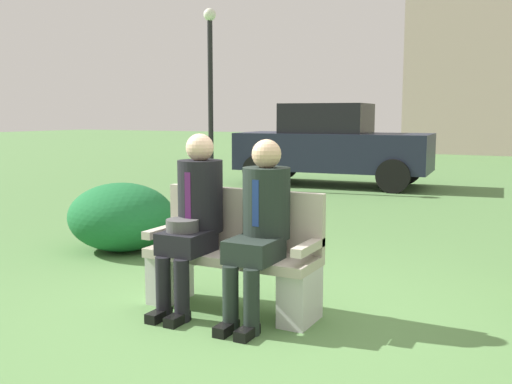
% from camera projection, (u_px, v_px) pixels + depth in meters
% --- Properties ---
extents(ground_plane, '(80.00, 80.00, 0.00)m').
position_uv_depth(ground_plane, '(257.00, 323.00, 4.12)').
color(ground_plane, '#517C43').
extents(park_bench, '(1.31, 0.44, 0.90)m').
position_uv_depth(park_bench, '(234.00, 258.00, 4.39)').
color(park_bench, '#B7AD9E').
rests_on(park_bench, ground).
extents(seated_man_left, '(0.34, 0.72, 1.32)m').
position_uv_depth(seated_man_left, '(194.00, 213.00, 4.36)').
color(seated_man_left, black).
rests_on(seated_man_left, ground).
extents(seated_man_right, '(0.34, 0.72, 1.29)m').
position_uv_depth(seated_man_right, '(261.00, 221.00, 4.11)').
color(seated_man_right, '#1E2823').
rests_on(seated_man_right, ground).
extents(shrub_mid_lawn, '(1.17, 1.07, 0.73)m').
position_uv_depth(shrub_mid_lawn, '(121.00, 217.00, 6.31)').
color(shrub_mid_lawn, '#1A6531').
rests_on(shrub_mid_lawn, ground).
extents(parked_car_near, '(4.01, 1.96, 1.68)m').
position_uv_depth(parked_car_near, '(332.00, 145.00, 12.09)').
color(parked_car_near, '#1E2338').
rests_on(parked_car_near, ground).
extents(street_lamp, '(0.24, 0.24, 3.48)m').
position_uv_depth(street_lamp, '(210.00, 79.00, 11.42)').
color(street_lamp, black).
rests_on(street_lamp, ground).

